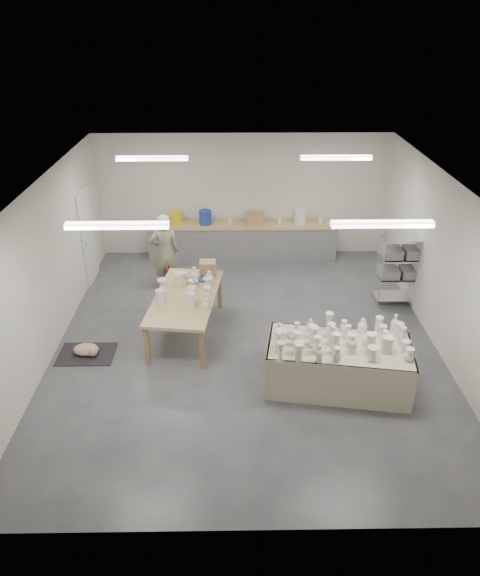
{
  "coord_description": "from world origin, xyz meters",
  "views": [
    {
      "loc": [
        -0.23,
        -8.0,
        5.53
      ],
      "look_at": [
        -0.11,
        0.16,
        1.05
      ],
      "focal_mm": 32.0,
      "sensor_mm": 36.0,
      "label": 1
    }
  ],
  "objects_px": {
    "work_table": "(188,293)",
    "red_stool": "(168,269)",
    "drying_table": "(338,364)",
    "potter": "(165,252)"
  },
  "relations": [
    {
      "from": "drying_table",
      "to": "red_stool",
      "type": "bearing_deg",
      "value": 139.3
    },
    {
      "from": "work_table",
      "to": "red_stool",
      "type": "distance_m",
      "value": 2.21
    },
    {
      "from": "work_table",
      "to": "drying_table",
      "type": "bearing_deg",
      "value": -26.65
    },
    {
      "from": "red_stool",
      "to": "drying_table",
      "type": "bearing_deg",
      "value": -49.79
    },
    {
      "from": "red_stool",
      "to": "potter",
      "type": "bearing_deg",
      "value": -90.0
    },
    {
      "from": "potter",
      "to": "drying_table",
      "type": "bearing_deg",
      "value": 121.22
    },
    {
      "from": "potter",
      "to": "work_table",
      "type": "bearing_deg",
      "value": 98.58
    },
    {
      "from": "work_table",
      "to": "red_stool",
      "type": "xyz_separation_m",
      "value": [
        -0.64,
        2.05,
        -0.53
      ]
    },
    {
      "from": "drying_table",
      "to": "work_table",
      "type": "bearing_deg",
      "value": 155.18
    },
    {
      "from": "drying_table",
      "to": "red_stool",
      "type": "height_order",
      "value": "drying_table"
    }
  ]
}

